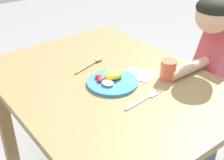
{
  "coord_description": "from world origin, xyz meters",
  "views": [
    {
      "loc": [
        0.99,
        -0.73,
        1.42
      ],
      "look_at": [
        0.04,
        -0.0,
        0.73
      ],
      "focal_mm": 48.37,
      "sensor_mm": 36.0,
      "label": 1
    }
  ],
  "objects_px": {
    "plate": "(112,80)",
    "spoon": "(94,62)",
    "fork": "(144,99)",
    "drinking_cup": "(168,70)",
    "person": "(209,78)"
  },
  "relations": [
    {
      "from": "plate",
      "to": "fork",
      "type": "relative_size",
      "value": 1.05
    },
    {
      "from": "plate",
      "to": "fork",
      "type": "height_order",
      "value": "plate"
    },
    {
      "from": "spoon",
      "to": "plate",
      "type": "bearing_deg",
      "value": -119.87
    },
    {
      "from": "plate",
      "to": "fork",
      "type": "bearing_deg",
      "value": 8.37
    },
    {
      "from": "fork",
      "to": "drinking_cup",
      "type": "xyz_separation_m",
      "value": [
        -0.07,
        0.21,
        0.04
      ]
    },
    {
      "from": "fork",
      "to": "person",
      "type": "bearing_deg",
      "value": -1.07
    },
    {
      "from": "plate",
      "to": "drinking_cup",
      "type": "xyz_separation_m",
      "value": [
        0.13,
        0.24,
        0.03
      ]
    },
    {
      "from": "plate",
      "to": "fork",
      "type": "distance_m",
      "value": 0.19
    },
    {
      "from": "plate",
      "to": "spoon",
      "type": "relative_size",
      "value": 1.14
    },
    {
      "from": "plate",
      "to": "person",
      "type": "xyz_separation_m",
      "value": [
        0.15,
        0.55,
        -0.11
      ]
    },
    {
      "from": "fork",
      "to": "drinking_cup",
      "type": "bearing_deg",
      "value": 12.08
    },
    {
      "from": "plate",
      "to": "fork",
      "type": "xyz_separation_m",
      "value": [
        0.19,
        0.03,
        -0.01
      ]
    },
    {
      "from": "fork",
      "to": "plate",
      "type": "bearing_deg",
      "value": 92.98
    },
    {
      "from": "spoon",
      "to": "person",
      "type": "relative_size",
      "value": 0.2
    },
    {
      "from": "drinking_cup",
      "to": "spoon",
      "type": "bearing_deg",
      "value": -151.36
    }
  ]
}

